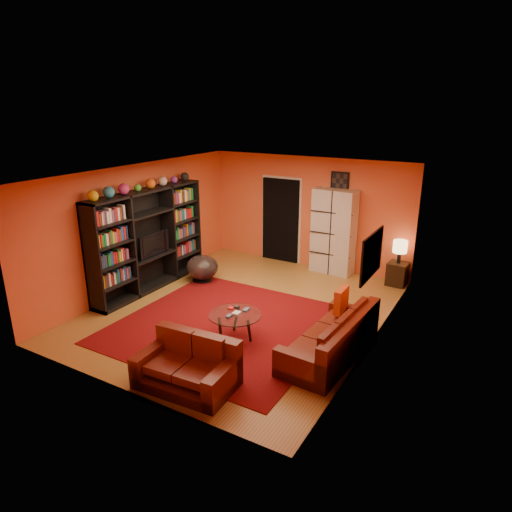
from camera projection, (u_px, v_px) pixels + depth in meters
The scene contains 20 objects.
floor at pixel (242, 309), 8.74m from camera, with size 6.00×6.00×0.00m, color olive.
ceiling at pixel (241, 173), 7.90m from camera, with size 6.00×6.00×0.00m, color white.
wall_back at pixel (308, 212), 10.78m from camera, with size 6.00×6.00×0.00m, color #DA582F.
wall_front at pixel (119, 305), 5.86m from camera, with size 6.00×6.00×0.00m, color #DA582F.
wall_left at pixel (140, 227), 9.50m from camera, with size 6.00×6.00×0.00m, color #DA582F.
wall_right at pixel (377, 268), 7.14m from camera, with size 6.00×6.00×0.00m, color #DA582F.
rug at pixel (226, 325), 8.11m from camera, with size 3.60×3.60×0.01m, color #53090C.
doorway at pixel (281, 220), 11.17m from camera, with size 0.95×0.10×2.04m, color black.
wall_art_right at pixel (372, 255), 6.80m from camera, with size 0.03×1.00×0.70m, color black.
wall_art_back at pixel (340, 183), 10.17m from camera, with size 0.42×0.03×0.52m, color black.
entertainment_unit at pixel (149, 240), 9.48m from camera, with size 0.45×3.00×2.10m, color black.
tv at pixel (151, 244), 9.49m from camera, with size 0.11×0.86×0.50m, color black.
sofa at pixel (335, 340), 7.04m from camera, with size 0.97×2.11×0.85m.
loveseat at pixel (189, 365), 6.36m from camera, with size 1.40×0.89×0.85m.
throw_pillow at pixel (341, 300), 7.62m from camera, with size 0.12×0.42×0.42m, color #CD4616.
coffee_table at pixel (235, 317), 7.54m from camera, with size 0.88×0.88×0.44m.
storage_cabinet at pixel (334, 232), 10.38m from camera, with size 0.97×0.43×1.94m, color beige.
bowl_chair at pixel (202, 267), 10.06m from camera, with size 0.71×0.71×0.57m.
side_table at pixel (397, 274), 9.85m from camera, with size 0.40×0.40×0.50m, color black.
table_lamp at pixel (400, 247), 9.66m from camera, with size 0.30×0.30×0.50m.
Camera 1 is at (4.20, -6.75, 3.77)m, focal length 32.00 mm.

